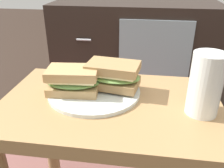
% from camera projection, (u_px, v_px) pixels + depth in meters
% --- Properties ---
extents(side_table, '(0.56, 0.36, 0.46)m').
position_uv_depth(side_table, '(110.00, 130.00, 0.65)').
color(side_table, '#A37A4C').
rests_on(side_table, ground).
extents(tv_cabinet, '(0.96, 0.46, 0.58)m').
position_uv_depth(tv_cabinet, '(134.00, 49.00, 1.53)').
color(tv_cabinet, black).
rests_on(tv_cabinet, ground).
extents(area_rug, '(1.20, 0.66, 0.01)m').
position_uv_depth(area_rug, '(72.00, 145.00, 1.14)').
color(area_rug, '#4C1E19').
rests_on(area_rug, ground).
extents(plate, '(0.25, 0.25, 0.01)m').
position_uv_depth(plate, '(94.00, 91.00, 0.65)').
color(plate, silver).
rests_on(plate, side_table).
extents(sandwich_front, '(0.14, 0.10, 0.07)m').
position_uv_depth(sandwich_front, '(73.00, 80.00, 0.62)').
color(sandwich_front, tan).
rests_on(sandwich_front, plate).
extents(sandwich_back, '(0.16, 0.11, 0.07)m').
position_uv_depth(sandwich_back, '(114.00, 75.00, 0.64)').
color(sandwich_back, '#9E7A4C').
rests_on(sandwich_back, plate).
extents(beer_glass, '(0.07, 0.07, 0.15)m').
position_uv_depth(beer_glass, '(205.00, 86.00, 0.54)').
color(beer_glass, silver).
rests_on(beer_glass, side_table).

